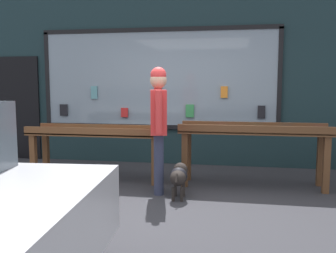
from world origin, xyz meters
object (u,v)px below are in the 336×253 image
Objects in this scene: person_browsing at (159,119)px; small_dog at (179,176)px; display_table_right at (253,137)px; display_table_left at (97,137)px.

person_browsing is 3.05× the size of small_dog.
display_table_right is at bearing -53.65° from small_dog.
person_browsing is at bearing -155.69° from display_table_right.
display_table_left is 1.35m from person_browsing.
display_table_left is 1.00× the size of display_table_right.
display_table_right reaches higher than small_dog.
display_table_right is 3.79× the size of small_dog.
small_dog is at bearing -142.20° from display_table_right.
small_dog is (1.47, -0.78, -0.38)m from display_table_left.
display_table_left is 3.79× the size of small_dog.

